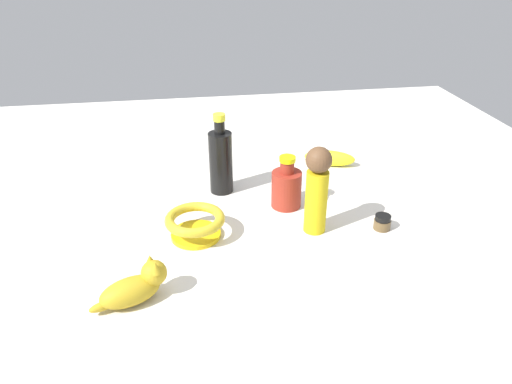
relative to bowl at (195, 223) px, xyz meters
name	(u,v)px	position (x,y,z in m)	size (l,w,h in m)	color
ground	(256,218)	(0.06, -0.15, -0.04)	(2.00, 2.00, 0.00)	silver
bowl	(195,223)	(0.00, 0.00, 0.00)	(0.14, 0.14, 0.06)	gold
nail_polish_jar	(382,222)	(-0.04, -0.43, -0.02)	(0.04, 0.04, 0.04)	brown
person_figure_adult	(317,188)	(-0.02, -0.27, 0.07)	(0.07, 0.07, 0.21)	gold
banana	(330,158)	(0.32, -0.41, -0.01)	(0.15, 0.05, 0.05)	yellow
bottle_short	(286,187)	(0.11, -0.23, 0.02)	(0.08, 0.08, 0.14)	maroon
cat_figurine	(136,286)	(-0.20, 0.12, 0.00)	(0.10, 0.15, 0.08)	#B5941E
bottle_tall	(221,160)	(0.21, -0.08, 0.05)	(0.06, 0.06, 0.22)	black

